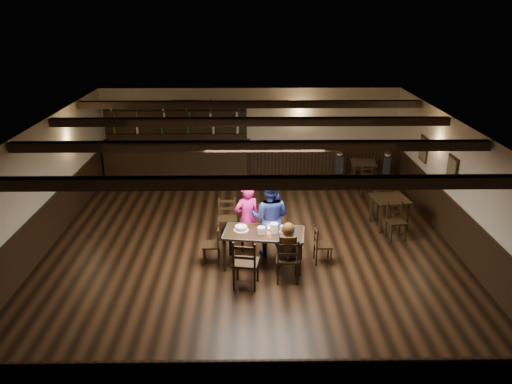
{
  "coord_description": "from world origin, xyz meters",
  "views": [
    {
      "loc": [
        -0.04,
        -9.93,
        5.11
      ],
      "look_at": [
        0.11,
        0.2,
        1.23
      ],
      "focal_mm": 35.0,
      "sensor_mm": 36.0,
      "label": 1
    }
  ],
  "objects_px": {
    "dining_table": "(264,235)",
    "bar_counter": "(177,155)",
    "man_blue": "(270,218)",
    "chair_near_right": "(288,257)",
    "cake": "(241,228)",
    "woman_pink": "(247,218)",
    "chair_near_left": "(245,261)"
  },
  "relations": [
    {
      "from": "dining_table",
      "to": "cake",
      "type": "bearing_deg",
      "value": 169.6
    },
    {
      "from": "dining_table",
      "to": "chair_near_right",
      "type": "xyz_separation_m",
      "value": [
        0.44,
        -0.69,
        -0.13
      ]
    },
    {
      "from": "man_blue",
      "to": "cake",
      "type": "height_order",
      "value": "man_blue"
    },
    {
      "from": "dining_table",
      "to": "bar_counter",
      "type": "height_order",
      "value": "bar_counter"
    },
    {
      "from": "dining_table",
      "to": "man_blue",
      "type": "relative_size",
      "value": 1.01
    },
    {
      "from": "cake",
      "to": "bar_counter",
      "type": "relative_size",
      "value": 0.07
    },
    {
      "from": "chair_near_left",
      "to": "man_blue",
      "type": "relative_size",
      "value": 0.58
    },
    {
      "from": "bar_counter",
      "to": "cake",
      "type": "bearing_deg",
      "value": -69.5
    },
    {
      "from": "woman_pink",
      "to": "cake",
      "type": "distance_m",
      "value": 0.61
    },
    {
      "from": "dining_table",
      "to": "chair_near_right",
      "type": "relative_size",
      "value": 1.84
    },
    {
      "from": "chair_near_right",
      "to": "woman_pink",
      "type": "xyz_separation_m",
      "value": [
        -0.78,
        1.37,
        0.21
      ]
    },
    {
      "from": "chair_near_right",
      "to": "cake",
      "type": "distance_m",
      "value": 1.21
    },
    {
      "from": "cake",
      "to": "dining_table",
      "type": "bearing_deg",
      "value": -10.4
    },
    {
      "from": "chair_near_left",
      "to": "man_blue",
      "type": "distance_m",
      "value": 1.47
    },
    {
      "from": "dining_table",
      "to": "woman_pink",
      "type": "bearing_deg",
      "value": 116.75
    },
    {
      "from": "chair_near_right",
      "to": "cake",
      "type": "bearing_deg",
      "value": 139.37
    },
    {
      "from": "woman_pink",
      "to": "man_blue",
      "type": "relative_size",
      "value": 0.89
    },
    {
      "from": "dining_table",
      "to": "cake",
      "type": "relative_size",
      "value": 5.64
    },
    {
      "from": "chair_near_left",
      "to": "chair_near_right",
      "type": "distance_m",
      "value": 0.83
    },
    {
      "from": "cake",
      "to": "chair_near_right",
      "type": "bearing_deg",
      "value": -40.63
    },
    {
      "from": "chair_near_left",
      "to": "woman_pink",
      "type": "relative_size",
      "value": 0.66
    },
    {
      "from": "chair_near_right",
      "to": "woman_pink",
      "type": "bearing_deg",
      "value": 119.72
    },
    {
      "from": "woman_pink",
      "to": "bar_counter",
      "type": "relative_size",
      "value": 0.34
    },
    {
      "from": "chair_near_left",
      "to": "cake",
      "type": "height_order",
      "value": "chair_near_left"
    },
    {
      "from": "dining_table",
      "to": "chair_near_left",
      "type": "distance_m",
      "value": 0.96
    },
    {
      "from": "man_blue",
      "to": "bar_counter",
      "type": "relative_size",
      "value": 0.38
    },
    {
      "from": "dining_table",
      "to": "chair_near_right",
      "type": "bearing_deg",
      "value": -57.5
    },
    {
      "from": "chair_near_left",
      "to": "cake",
      "type": "xyz_separation_m",
      "value": [
        -0.09,
        0.96,
        0.21
      ]
    },
    {
      "from": "cake",
      "to": "chair_near_left",
      "type": "bearing_deg",
      "value": -84.84
    },
    {
      "from": "dining_table",
      "to": "chair_near_left",
      "type": "bearing_deg",
      "value": -113.23
    },
    {
      "from": "woman_pink",
      "to": "chair_near_right",
      "type": "bearing_deg",
      "value": 100.25
    },
    {
      "from": "man_blue",
      "to": "bar_counter",
      "type": "bearing_deg",
      "value": -47.73
    }
  ]
}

